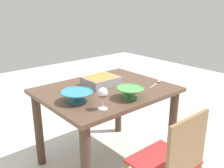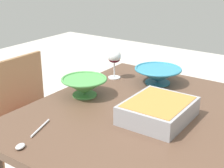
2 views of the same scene
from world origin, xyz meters
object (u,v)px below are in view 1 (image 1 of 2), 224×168
Objects in this scene: wine_glass at (103,94)px; serving_spoon at (157,83)px; casserole_dish at (101,80)px; chair at (172,162)px; mixing_bowl at (77,96)px; dining_table at (106,103)px; small_bowl at (130,92)px.

serving_spoon is at bearing -170.14° from wine_glass.
serving_spoon is at bearing 144.32° from casserole_dish.
mixing_bowl reaches higher than chair.
chair is at bearing 111.80° from mixing_bowl.
casserole_dish reaches higher than serving_spoon.
dining_table is at bearing -165.80° from mixing_bowl.
wine_glass is at bearing -64.78° from chair.
dining_table is 5.06× the size of small_bowl.
serving_spoon is (-0.84, 0.11, -0.04)m from mixing_bowl.
serving_spoon is (-0.55, -0.61, 0.31)m from chair.
small_bowl is (0.02, 0.42, 0.01)m from casserole_dish.
wine_glass is 0.73× the size of small_bowl.
dining_table is at bearing -23.54° from serving_spoon.
casserole_dish is 0.42m from small_bowl.
wine_glass is at bearing 9.86° from serving_spoon.
mixing_bowl is at bearing -75.35° from wine_glass.
dining_table is at bearing 75.93° from casserole_dish.
small_bowl is (-0.08, -0.50, 0.35)m from chair.
small_bowl reaches higher than casserole_dish.
mixing_bowl is at bearing 27.41° from casserole_dish.
mixing_bowl is 1.06× the size of serving_spoon.
serving_spoon is at bearing 172.42° from mixing_bowl.
wine_glass reaches higher than chair.
chair reaches higher than dining_table.
casserole_dish is (-0.33, -0.45, -0.07)m from wine_glass.
chair is 2.80× the size of casserole_dish.
casserole_dish is 1.18× the size of mixing_bowl.
small_bowl is (-0.00, 0.31, 0.20)m from dining_table.
dining_table is 0.52m from wine_glass.
dining_table is 4.50× the size of mixing_bowl.
casserole_dish is at bearing -35.68° from serving_spoon.
serving_spoon is (-0.77, -0.13, -0.11)m from wine_glass.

